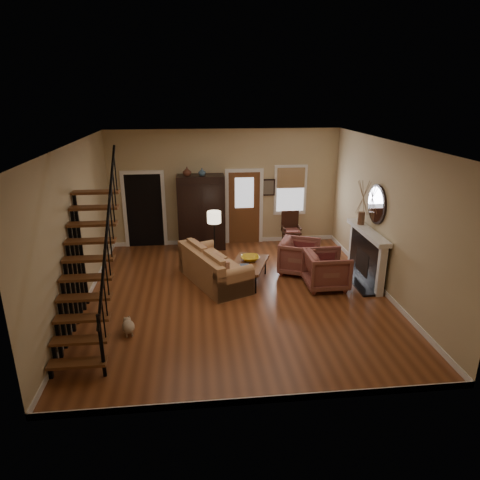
{
  "coord_description": "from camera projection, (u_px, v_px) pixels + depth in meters",
  "views": [
    {
      "loc": [
        -0.85,
        -8.48,
        4.26
      ],
      "look_at": [
        0.1,
        0.4,
        1.15
      ],
      "focal_mm": 32.0,
      "sensor_mm": 36.0,
      "label": 1
    }
  ],
  "objects": [
    {
      "name": "armchair_right",
      "position": [
        299.0,
        257.0,
        10.5
      ],
      "size": [
        1.21,
        1.19,
        0.84
      ],
      "primitive_type": "imported",
      "rotation": [
        0.0,
        0.0,
        1.15
      ],
      "color": "maroon",
      "rests_on": "ground"
    },
    {
      "name": "fireplace",
      "position": [
        368.0,
        251.0,
        9.99
      ],
      "size": [
        0.33,
        1.95,
        2.3
      ],
      "color": "black",
      "rests_on": "ground"
    },
    {
      "name": "side_chair",
      "position": [
        291.0,
        230.0,
        12.23
      ],
      "size": [
        0.54,
        0.54,
        1.02
      ],
      "primitive_type": null,
      "color": "black",
      "rests_on": "ground"
    },
    {
      "name": "sofa",
      "position": [
        214.0,
        266.0,
        9.97
      ],
      "size": [
        1.7,
        2.3,
        0.79
      ],
      "primitive_type": null,
      "rotation": [
        0.0,
        0.0,
        0.42
      ],
      "color": "#B17E50",
      "rests_on": "ground"
    },
    {
      "name": "armoire",
      "position": [
        201.0,
        212.0,
        11.99
      ],
      "size": [
        1.3,
        0.6,
        2.1
      ],
      "primitive_type": null,
      "color": "black",
      "rests_on": "ground"
    },
    {
      "name": "floor_lamp",
      "position": [
        215.0,
        240.0,
        10.67
      ],
      "size": [
        0.45,
        0.45,
        1.49
      ],
      "primitive_type": null,
      "rotation": [
        0.0,
        0.0,
        0.41
      ],
      "color": "black",
      "rests_on": "ground"
    },
    {
      "name": "staircase",
      "position": [
        86.0,
        253.0,
        7.42
      ],
      "size": [
        0.94,
        2.8,
        3.2
      ],
      "primitive_type": null,
      "color": "brown",
      "rests_on": "ground"
    },
    {
      "name": "vase_a",
      "position": [
        187.0,
        172.0,
        11.47
      ],
      "size": [
        0.24,
        0.24,
        0.25
      ],
      "primitive_type": "imported",
      "color": "#4C2619",
      "rests_on": "armoire"
    },
    {
      "name": "bowl",
      "position": [
        250.0,
        258.0,
        10.08
      ],
      "size": [
        0.43,
        0.43,
        0.11
      ],
      "primitive_type": "imported",
      "color": "gold",
      "rests_on": "coffee_table"
    },
    {
      "name": "books",
      "position": [
        245.0,
        267.0,
        9.65
      ],
      "size": [
        0.23,
        0.32,
        0.06
      ],
      "primitive_type": null,
      "color": "beige",
      "rests_on": "coffee_table"
    },
    {
      "name": "armchair_left",
      "position": [
        326.0,
        270.0,
        9.7
      ],
      "size": [
        0.95,
        0.92,
        0.86
      ],
      "primitive_type": "imported",
      "rotation": [
        0.0,
        0.0,
        1.57
      ],
      "color": "maroon",
      "rests_on": "ground"
    },
    {
      "name": "room",
      "position": [
        213.0,
        209.0,
        10.56
      ],
      "size": [
        7.0,
        7.33,
        3.3
      ],
      "color": "brown",
      "rests_on": "ground"
    },
    {
      "name": "vase_b",
      "position": [
        202.0,
        172.0,
        11.52
      ],
      "size": [
        0.2,
        0.2,
        0.21
      ],
      "primitive_type": "imported",
      "color": "#334C60",
      "rests_on": "armoire"
    },
    {
      "name": "coffee_table",
      "position": [
        249.0,
        272.0,
        10.03
      ],
      "size": [
        1.13,
        1.44,
        0.48
      ],
      "primitive_type": null,
      "rotation": [
        0.0,
        0.0,
        -0.36
      ],
      "color": "brown",
      "rests_on": "ground"
    },
    {
      "name": "dog",
      "position": [
        128.0,
        328.0,
        7.88
      ],
      "size": [
        0.32,
        0.43,
        0.28
      ],
      "primitive_type": null,
      "rotation": [
        0.0,
        0.0,
        0.25
      ],
      "color": "tan",
      "rests_on": "ground"
    }
  ]
}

